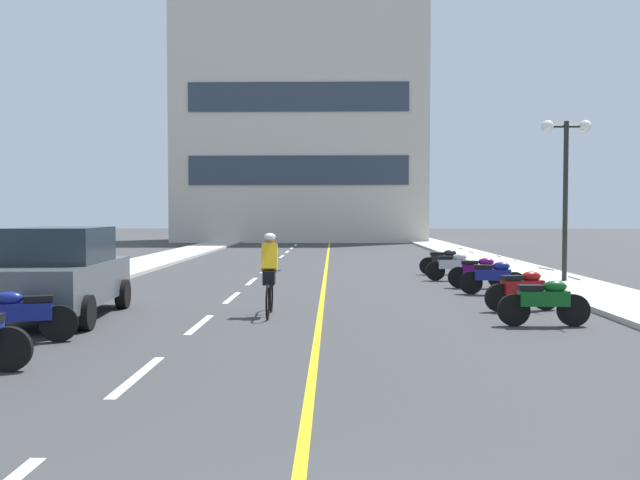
{
  "coord_description": "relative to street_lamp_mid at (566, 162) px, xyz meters",
  "views": [
    {
      "loc": [
        0.52,
        -2.47,
        2.09
      ],
      "look_at": [
        0.19,
        14.04,
        1.44
      ],
      "focal_mm": 37.5,
      "sensor_mm": 36.0,
      "label": 1
    }
  ],
  "objects": [
    {
      "name": "parked_car_near",
      "position": [
        -12.18,
        -6.59,
        -2.68
      ],
      "size": [
        2.18,
        4.32,
        1.82
      ],
      "color": "black",
      "rests_on": "ground"
    },
    {
      "name": "lane_dash_11",
      "position": [
        -9.32,
        28.77,
        -3.59
      ],
      "size": [
        0.14,
        2.2,
        0.01
      ],
      "primitive_type": "cube",
      "color": "silver",
      "rests_on": "ground"
    },
    {
      "name": "street_lamp_mid",
      "position": [
        0.0,
        0.0,
        0.0
      ],
      "size": [
        1.46,
        0.36,
        4.7
      ],
      "color": "black",
      "rests_on": "curb_right"
    },
    {
      "name": "lane_dash_1",
      "position": [
        -9.32,
        -11.23,
        -3.59
      ],
      "size": [
        0.14,
        2.2,
        0.01
      ],
      "primitive_type": "cube",
      "color": "silver",
      "rests_on": "ground"
    },
    {
      "name": "office_building",
      "position": [
        -9.28,
        31.68,
        5.02
      ],
      "size": [
        18.61,
        7.95,
        17.24
      ],
      "color": "beige",
      "rests_on": "ground"
    },
    {
      "name": "motorcycle_7",
      "position": [
        -3.05,
        1.09,
        -3.12
      ],
      "size": [
        1.7,
        0.6,
        0.92
      ],
      "color": "black",
      "rests_on": "ground"
    },
    {
      "name": "lane_dash_3",
      "position": [
        -9.32,
        -3.23,
        -3.59
      ],
      "size": [
        0.14,
        2.2,
        0.01
      ],
      "primitive_type": "cube",
      "color": "silver",
      "rests_on": "ground"
    },
    {
      "name": "cyclist_rider",
      "position": [
        -8.11,
        -6.09,
        -2.71
      ],
      "size": [
        0.42,
        1.77,
        1.71
      ],
      "color": "black",
      "rests_on": "ground"
    },
    {
      "name": "lane_dash_2",
      "position": [
        -9.32,
        -7.23,
        -3.59
      ],
      "size": [
        0.14,
        2.2,
        0.01
      ],
      "primitive_type": "cube",
      "color": "silver",
      "rests_on": "ground"
    },
    {
      "name": "lane_dash_10",
      "position": [
        -9.32,
        24.77,
        -3.59
      ],
      "size": [
        0.14,
        2.2,
        0.01
      ],
      "primitive_type": "cube",
      "color": "silver",
      "rests_on": "ground"
    },
    {
      "name": "ground_plane",
      "position": [
        -7.32,
        3.77,
        -3.59
      ],
      "size": [
        140.0,
        140.0,
        0.0
      ],
      "primitive_type": "plane",
      "color": "#38383A"
    },
    {
      "name": "centre_line_yellow",
      "position": [
        -7.07,
        6.77,
        -3.59
      ],
      "size": [
        0.12,
        66.0,
        0.01
      ],
      "primitive_type": "cube",
      "color": "gold",
      "rests_on": "ground"
    },
    {
      "name": "motorcycle_2",
      "position": [
        -11.8,
        -9.16,
        -3.12
      ],
      "size": [
        1.65,
        0.78,
        0.92
      ],
      "color": "black",
      "rests_on": "ground"
    },
    {
      "name": "lane_dash_6",
      "position": [
        -9.32,
        8.77,
        -3.59
      ],
      "size": [
        0.14,
        2.2,
        0.01
      ],
      "primitive_type": "cube",
      "color": "silver",
      "rests_on": "ground"
    },
    {
      "name": "motorcycle_3",
      "position": [
        -2.88,
        -7.31,
        -3.12
      ],
      "size": [
        1.7,
        0.6,
        0.92
      ],
      "color": "black",
      "rests_on": "ground"
    },
    {
      "name": "motorcycle_4",
      "position": [
        -2.73,
        -5.36,
        -3.12
      ],
      "size": [
        1.68,
        0.65,
        0.92
      ],
      "color": "black",
      "rests_on": "ground"
    },
    {
      "name": "lane_dash_9",
      "position": [
        -9.32,
        20.77,
        -3.59
      ],
      "size": [
        0.14,
        2.2,
        0.01
      ],
      "primitive_type": "cube",
      "color": "silver",
      "rests_on": "ground"
    },
    {
      "name": "motorcycle_8",
      "position": [
        -2.99,
        3.18,
        -3.12
      ],
      "size": [
        1.7,
        0.6,
        0.92
      ],
      "color": "black",
      "rests_on": "ground"
    },
    {
      "name": "lane_dash_5",
      "position": [
        -9.32,
        4.77,
        -3.59
      ],
      "size": [
        0.14,
        2.2,
        0.01
      ],
      "primitive_type": "cube",
      "color": "silver",
      "rests_on": "ground"
    },
    {
      "name": "curb_left",
      "position": [
        -14.52,
        6.77,
        -3.53
      ],
      "size": [
        2.4,
        72.0,
        0.12
      ],
      "primitive_type": "cube",
      "color": "#B7B2A8",
      "rests_on": "ground"
    },
    {
      "name": "curb_right",
      "position": [
        -0.12,
        6.77,
        -3.53
      ],
      "size": [
        2.4,
        72.0,
        0.12
      ],
      "primitive_type": "cube",
      "color": "#B7B2A8",
      "rests_on": "ground"
    },
    {
      "name": "lane_dash_8",
      "position": [
        -9.32,
        16.77,
        -3.59
      ],
      "size": [
        0.14,
        2.2,
        0.01
      ],
      "primitive_type": "cube",
      "color": "silver",
      "rests_on": "ground"
    },
    {
      "name": "lane_dash_7",
      "position": [
        -9.32,
        12.77,
        -3.59
      ],
      "size": [
        0.14,
        2.2,
        0.01
      ],
      "primitive_type": "cube",
      "color": "silver",
      "rests_on": "ground"
    },
    {
      "name": "motorcycle_5",
      "position": [
        -2.68,
        -2.5,
        -3.12
      ],
      "size": [
        1.69,
        0.63,
        0.92
      ],
      "color": "black",
      "rests_on": "ground"
    },
    {
      "name": "motorcycle_6",
      "position": [
        -2.71,
        -0.99,
        -3.12
      ],
      "size": [
        1.7,
        0.6,
        0.92
      ],
      "color": "black",
      "rests_on": "ground"
    },
    {
      "name": "lane_dash_4",
      "position": [
        -9.32,
        0.77,
        -3.59
      ],
      "size": [
        0.14,
        2.2,
        0.01
      ],
      "primitive_type": "cube",
      "color": "silver",
      "rests_on": "ground"
    }
  ]
}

